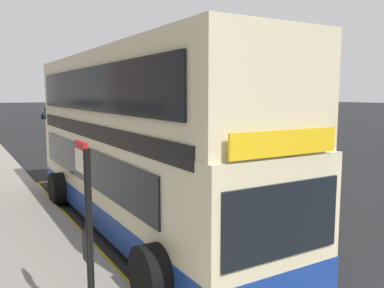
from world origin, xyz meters
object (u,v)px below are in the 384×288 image
Objects in this scene: parked_car_teal_kerbside at (51,113)px; parked_car_silver_far at (171,136)px; double_decker_bus at (136,146)px; parked_car_white_distant at (94,121)px; bus_stop_sign at (87,227)px.

parked_car_teal_kerbside is 34.66m from parked_car_silver_far.
parked_car_white_distant is at bearing 75.29° from double_decker_bus.
double_decker_bus is 14.18m from parked_car_silver_far.
parked_car_silver_far is at bearing 59.27° from bus_stop_sign.
parked_car_white_distant is (7.36, 28.02, -1.26)m from double_decker_bus.
parked_car_teal_kerbside is at bearing 88.55° from parked_car_silver_far.
bus_stop_sign reaches higher than parked_car_teal_kerbside.
parked_car_silver_far is at bearing 58.85° from double_decker_bus.
bus_stop_sign is 0.63× the size of parked_car_teal_kerbside.
parked_car_silver_far and parked_car_white_distant have the same top height.
parked_car_white_distant is at bearing -90.13° from parked_car_teal_kerbside.
double_decker_bus is at bearing -122.76° from parked_car_silver_far.
parked_car_silver_far is 1.00× the size of parked_car_white_distant.
bus_stop_sign is 34.04m from parked_car_white_distant.
parked_car_teal_kerbside is at bearing 90.52° from parked_car_white_distant.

